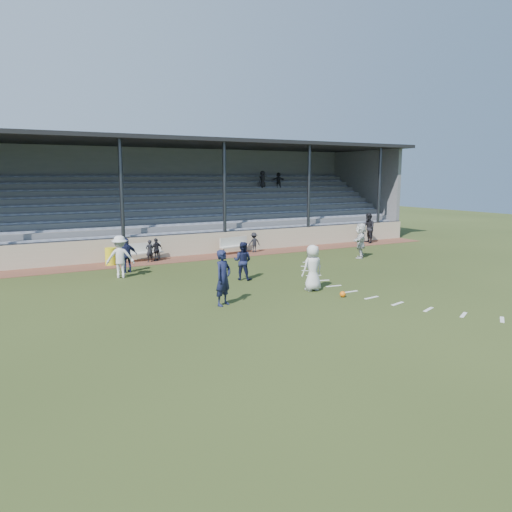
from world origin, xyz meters
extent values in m
plane|color=#2C3817|center=(0.00, 0.00, 0.00)|extent=(90.00, 90.00, 0.00)
cube|color=brown|center=(0.00, 10.50, 0.01)|extent=(34.00, 2.00, 0.02)
cube|color=#B9A98E|center=(0.00, 11.55, 0.60)|extent=(34.00, 0.18, 1.20)
cube|color=beige|center=(-2.15, 10.81, 0.45)|extent=(2.02, 0.51, 0.06)
cube|color=beige|center=(-2.15, 11.03, 0.70)|extent=(2.00, 0.17, 0.54)
cylinder|color=#32343B|center=(-3.00, 10.76, 0.22)|extent=(0.06, 0.06, 0.40)
cylinder|color=#32343B|center=(-1.30, 10.85, 0.22)|extent=(0.06, 0.06, 0.40)
cube|color=beige|center=(3.22, 10.72, 0.45)|extent=(2.04, 0.82, 0.06)
cube|color=beige|center=(3.22, 10.94, 0.70)|extent=(1.97, 0.48, 0.54)
cylinder|color=#32343B|center=(2.39, 10.54, 0.22)|extent=(0.06, 0.06, 0.40)
cylinder|color=#32343B|center=(4.05, 10.90, 0.22)|extent=(0.06, 0.06, 0.40)
cylinder|color=yellow|center=(-3.97, 10.55, 0.46)|extent=(0.55, 0.55, 0.88)
sphere|color=orange|center=(2.04, -0.53, 0.11)|extent=(0.23, 0.23, 0.23)
imported|color=silver|center=(1.68, 0.93, 0.92)|extent=(0.90, 0.59, 1.83)
imported|color=#141837|center=(-2.38, 0.60, 0.99)|extent=(0.86, 0.75, 1.97)
imported|color=#141837|center=(0.22, 4.09, 0.84)|extent=(1.03, 1.02, 1.68)
imported|color=silver|center=(-4.32, 7.15, 0.95)|extent=(1.37, 1.02, 1.89)
imported|color=#141837|center=(-3.73, 8.21, 0.81)|extent=(0.98, 0.46, 1.63)
imported|color=silver|center=(8.61, 6.09, 0.97)|extent=(1.72, 1.63, 1.94)
imported|color=black|center=(13.07, 10.46, 1.02)|extent=(1.03, 1.16, 2.01)
imported|color=black|center=(-1.98, 10.41, 0.60)|extent=(0.48, 0.37, 1.17)
imported|color=black|center=(-1.57, 10.51, 0.63)|extent=(0.77, 0.52, 1.22)
imported|color=black|center=(4.44, 10.68, 0.60)|extent=(0.77, 0.46, 1.17)
cube|color=slate|center=(0.00, 12.10, 0.60)|extent=(34.00, 0.80, 1.20)
cube|color=gray|center=(0.00, 12.20, 1.25)|extent=(33.00, 0.28, 0.10)
cube|color=slate|center=(0.00, 12.90, 0.80)|extent=(34.00, 0.80, 1.60)
cube|color=gray|center=(0.00, 13.00, 1.65)|extent=(33.00, 0.28, 0.10)
cube|color=slate|center=(0.00, 13.70, 1.00)|extent=(34.00, 0.80, 2.00)
cube|color=gray|center=(0.00, 13.80, 2.05)|extent=(33.00, 0.28, 0.10)
cube|color=slate|center=(0.00, 14.50, 1.20)|extent=(34.00, 0.80, 2.40)
cube|color=gray|center=(0.00, 14.60, 2.45)|extent=(33.00, 0.28, 0.10)
cube|color=slate|center=(0.00, 15.30, 1.40)|extent=(34.00, 0.80, 2.80)
cube|color=gray|center=(0.00, 15.40, 2.85)|extent=(33.00, 0.28, 0.10)
cube|color=slate|center=(0.00, 16.10, 1.60)|extent=(34.00, 0.80, 3.20)
cube|color=gray|center=(0.00, 16.20, 3.25)|extent=(33.00, 0.28, 0.10)
cube|color=slate|center=(0.00, 16.90, 1.80)|extent=(34.00, 0.80, 3.60)
cube|color=gray|center=(0.00, 17.00, 3.65)|extent=(33.00, 0.28, 0.10)
cube|color=slate|center=(0.00, 17.70, 2.00)|extent=(34.00, 0.80, 4.00)
cube|color=gray|center=(0.00, 17.80, 4.05)|extent=(33.00, 0.28, 0.10)
cube|color=slate|center=(0.00, 18.50, 2.20)|extent=(34.00, 0.80, 4.40)
cube|color=gray|center=(0.00, 18.60, 4.45)|extent=(33.00, 0.28, 0.10)
cube|color=slate|center=(0.00, 19.10, 3.20)|extent=(34.00, 0.40, 6.40)
cube|color=slate|center=(16.85, 15.50, 3.20)|extent=(0.30, 7.80, 6.40)
cube|color=black|center=(0.00, 15.20, 6.50)|extent=(34.60, 9.00, 0.22)
cylinder|color=#32343B|center=(-3.00, 11.65, 3.25)|extent=(0.20, 0.20, 6.50)
cylinder|color=#32343B|center=(3.00, 11.65, 3.25)|extent=(0.20, 0.20, 6.50)
cylinder|color=#32343B|center=(9.00, 11.65, 3.25)|extent=(0.20, 0.20, 6.50)
cylinder|color=#32343B|center=(15.00, 11.65, 3.25)|extent=(0.20, 0.20, 6.50)
cylinder|color=#32343B|center=(0.00, 11.55, 1.25)|extent=(34.00, 0.05, 0.05)
imported|color=black|center=(8.62, 16.94, 4.22)|extent=(0.71, 0.60, 1.24)
imported|color=black|center=(9.98, 16.94, 4.16)|extent=(1.07, 0.40, 1.13)
cube|color=silver|center=(6.12, 7.01, 0.01)|extent=(0.54, 0.61, 0.01)
cube|color=silver|center=(5.29, 6.22, 0.01)|extent=(0.59, 0.56, 0.01)
cube|color=silver|center=(4.57, 5.34, 0.01)|extent=(0.64, 0.51, 0.01)
cube|color=silver|center=(3.96, 4.38, 0.01)|extent=(0.67, 0.44, 0.01)
cube|color=silver|center=(3.48, 3.34, 0.01)|extent=(0.70, 0.37, 0.01)
cube|color=silver|center=(3.13, 2.26, 0.01)|extent=(0.71, 0.29, 0.01)
cube|color=silver|center=(2.92, 1.14, 0.01)|extent=(0.71, 0.21, 0.01)
cube|color=silver|center=(2.85, 0.00, 0.01)|extent=(0.70, 0.12, 0.01)
cube|color=silver|center=(2.92, -1.14, 0.01)|extent=(0.71, 0.21, 0.01)
cube|color=silver|center=(3.13, -2.26, 0.01)|extent=(0.71, 0.29, 0.01)
cube|color=silver|center=(3.48, -3.34, 0.01)|extent=(0.70, 0.37, 0.01)
cube|color=silver|center=(3.96, -4.38, 0.01)|extent=(0.67, 0.44, 0.01)
cube|color=silver|center=(4.57, -5.34, 0.01)|extent=(0.64, 0.51, 0.01)
camera|label=1|loc=(-9.70, -14.86, 4.54)|focal=35.00mm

